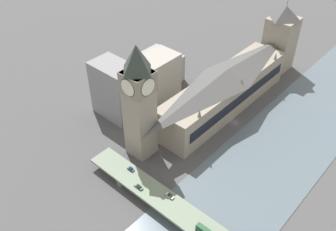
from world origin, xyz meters
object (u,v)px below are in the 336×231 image
at_px(car_northbound_lead, 139,187).
at_px(car_southbound_lead, 170,196).
at_px(car_northbound_mid, 131,169).
at_px(clock_tower, 139,99).
at_px(victoria_tower, 280,38).
at_px(parliament_hall, 225,89).
at_px(road_bridge, 200,227).

distance_m(car_northbound_lead, car_southbound_lead, 16.24).
distance_m(car_northbound_mid, car_southbound_lead, 26.57).
xyz_separation_m(clock_tower, victoria_tower, (-10.58, -131.86, -12.21)).
height_order(parliament_hall, car_northbound_lead, parliament_hall).
bearing_deg(clock_tower, victoria_tower, -94.59).
bearing_deg(road_bridge, parliament_hall, -61.03).
xyz_separation_m(parliament_hall, road_bridge, (-47.30, 85.43, -9.25)).
relative_size(clock_tower, road_bridge, 0.49).
distance_m(clock_tower, victoria_tower, 132.85).
bearing_deg(car_northbound_lead, car_northbound_mid, -26.14).
height_order(clock_tower, car_northbound_lead, clock_tower).
height_order(victoria_tower, road_bridge, victoria_tower).
xyz_separation_m(victoria_tower, car_northbound_mid, (0.19, 150.08, -17.16)).
bearing_deg(parliament_hall, car_southbound_lead, 107.74).
relative_size(road_bridge, car_southbound_lead, 30.96).
height_order(road_bridge, car_southbound_lead, car_southbound_lead).
xyz_separation_m(road_bridge, car_southbound_lead, (20.98, -3.14, 1.89)).
bearing_deg(car_northbound_mid, road_bridge, 176.63).
relative_size(victoria_tower, car_southbound_lead, 11.69).
relative_size(clock_tower, victoria_tower, 1.29).
bearing_deg(road_bridge, victoria_tower, -72.79).
bearing_deg(parliament_hall, victoria_tower, -89.95).
distance_m(road_bridge, car_northbound_lead, 36.24).
height_order(parliament_hall, clock_tower, clock_tower).
distance_m(clock_tower, car_southbound_lead, 50.48).
bearing_deg(car_northbound_mid, parliament_hall, -90.17).
relative_size(road_bridge, car_northbound_mid, 35.25).
bearing_deg(car_southbound_lead, clock_tower, -25.81).
bearing_deg(clock_tower, car_southbound_lead, 154.19).
bearing_deg(car_northbound_mid, car_northbound_lead, 153.86).
distance_m(road_bridge, car_northbound_mid, 47.67).
bearing_deg(car_northbound_mid, victoria_tower, -90.07).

